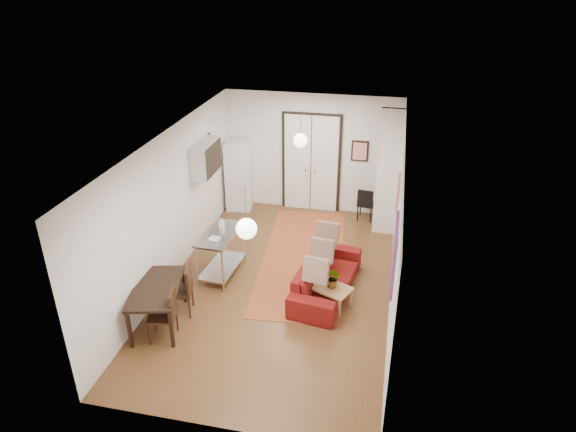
% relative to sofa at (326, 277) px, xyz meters
% --- Properties ---
extents(floor, '(7.00, 7.00, 0.00)m').
position_rel_sofa_xyz_m(floor, '(-0.91, 0.06, -0.32)').
color(floor, brown).
rests_on(floor, ground).
extents(ceiling, '(4.20, 7.00, 0.02)m').
position_rel_sofa_xyz_m(ceiling, '(-0.91, 0.06, 2.58)').
color(ceiling, silver).
rests_on(ceiling, wall_back).
extents(wall_back, '(4.20, 0.02, 2.90)m').
position_rel_sofa_xyz_m(wall_back, '(-0.91, 3.56, 1.13)').
color(wall_back, white).
rests_on(wall_back, floor).
extents(wall_front, '(4.20, 0.02, 2.90)m').
position_rel_sofa_xyz_m(wall_front, '(-0.91, -3.44, 1.13)').
color(wall_front, white).
rests_on(wall_front, floor).
extents(wall_left, '(0.02, 7.00, 2.90)m').
position_rel_sofa_xyz_m(wall_left, '(-3.01, 0.06, 1.13)').
color(wall_left, white).
rests_on(wall_left, floor).
extents(wall_right, '(0.02, 7.00, 2.90)m').
position_rel_sofa_xyz_m(wall_right, '(1.19, 0.06, 1.13)').
color(wall_right, white).
rests_on(wall_right, floor).
extents(double_doors, '(1.44, 0.06, 2.50)m').
position_rel_sofa_xyz_m(double_doors, '(-0.91, 3.51, 0.88)').
color(double_doors, white).
rests_on(double_doors, wall_back).
extents(stub_partition, '(0.50, 0.10, 2.90)m').
position_rel_sofa_xyz_m(stub_partition, '(0.94, 2.61, 1.13)').
color(stub_partition, white).
rests_on(stub_partition, floor).
extents(wall_cabinet, '(0.35, 1.00, 0.70)m').
position_rel_sofa_xyz_m(wall_cabinet, '(-2.83, 1.56, 1.58)').
color(wall_cabinet, silver).
rests_on(wall_cabinet, wall_left).
extents(painting_popart, '(0.05, 1.00, 1.00)m').
position_rel_sofa_xyz_m(painting_popart, '(1.16, -1.19, 1.33)').
color(painting_popart, red).
rests_on(painting_popart, wall_right).
extents(painting_abstract, '(0.05, 0.50, 0.60)m').
position_rel_sofa_xyz_m(painting_abstract, '(1.16, 0.86, 1.48)').
color(painting_abstract, beige).
rests_on(painting_abstract, wall_right).
extents(poster_back, '(0.40, 0.03, 0.50)m').
position_rel_sofa_xyz_m(poster_back, '(0.24, 3.53, 1.28)').
color(poster_back, red).
rests_on(poster_back, wall_back).
extents(print_left, '(0.03, 0.44, 0.54)m').
position_rel_sofa_xyz_m(print_left, '(-2.98, 2.06, 1.63)').
color(print_left, '#A56F45').
rests_on(print_left, wall_left).
extents(pendant_back, '(0.30, 0.30, 0.80)m').
position_rel_sofa_xyz_m(pendant_back, '(-0.91, 2.06, 1.93)').
color(pendant_back, silver).
rests_on(pendant_back, ceiling).
extents(pendant_front, '(0.30, 0.30, 0.80)m').
position_rel_sofa_xyz_m(pendant_front, '(-0.91, -1.94, 1.93)').
color(pendant_front, silver).
rests_on(pendant_front, ceiling).
extents(kilim_rug, '(2.02, 4.52, 0.01)m').
position_rel_sofa_xyz_m(kilim_rug, '(-0.65, 1.11, -0.31)').
color(kilim_rug, '#AD502B').
rests_on(kilim_rug, floor).
extents(sofa, '(2.27, 1.14, 0.64)m').
position_rel_sofa_xyz_m(sofa, '(0.00, 0.00, 0.00)').
color(sofa, maroon).
rests_on(sofa, floor).
extents(coffee_table, '(0.99, 0.80, 0.38)m').
position_rel_sofa_xyz_m(coffee_table, '(0.07, -0.38, 0.02)').
color(coffee_table, tan).
rests_on(coffee_table, floor).
extents(potted_plant, '(0.43, 0.41, 0.38)m').
position_rel_sofa_xyz_m(potted_plant, '(0.17, -0.38, 0.25)').
color(potted_plant, '#37632C').
rests_on(potted_plant, coffee_table).
extents(kitchen_counter, '(0.70, 1.25, 0.93)m').
position_rel_sofa_xyz_m(kitchen_counter, '(-2.10, 0.16, 0.28)').
color(kitchen_counter, silver).
rests_on(kitchen_counter, floor).
extents(bowl, '(0.23, 0.23, 0.05)m').
position_rel_sofa_xyz_m(bowl, '(-2.10, -0.14, 0.64)').
color(bowl, white).
rests_on(bowl, kitchen_counter).
extents(soap_bottle, '(0.09, 0.10, 0.19)m').
position_rel_sofa_xyz_m(soap_bottle, '(-2.15, 0.41, 0.70)').
color(soap_bottle, '#53A4B4').
rests_on(soap_bottle, kitchen_counter).
extents(fridge, '(0.68, 0.68, 1.72)m').
position_rel_sofa_xyz_m(fridge, '(-2.66, 3.21, 0.54)').
color(fridge, white).
rests_on(fridge, floor).
extents(dining_table, '(1.05, 1.48, 0.74)m').
position_rel_sofa_xyz_m(dining_table, '(-2.66, -1.53, 0.34)').
color(dining_table, black).
rests_on(dining_table, floor).
extents(dining_chair_near, '(0.52, 0.66, 0.92)m').
position_rel_sofa_xyz_m(dining_chair_near, '(-2.43, -1.09, 0.21)').
color(dining_chair_near, '#351A11').
rests_on(dining_chair_near, floor).
extents(dining_chair_far, '(0.52, 0.66, 0.92)m').
position_rel_sofa_xyz_m(dining_chair_far, '(-2.43, -1.79, 0.21)').
color(dining_chair_far, '#351A11').
rests_on(dining_chair_far, floor).
extents(black_side_chair, '(0.42, 0.42, 0.82)m').
position_rel_sofa_xyz_m(black_side_chair, '(0.49, 3.28, 0.16)').
color(black_side_chair, black).
rests_on(black_side_chair, floor).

